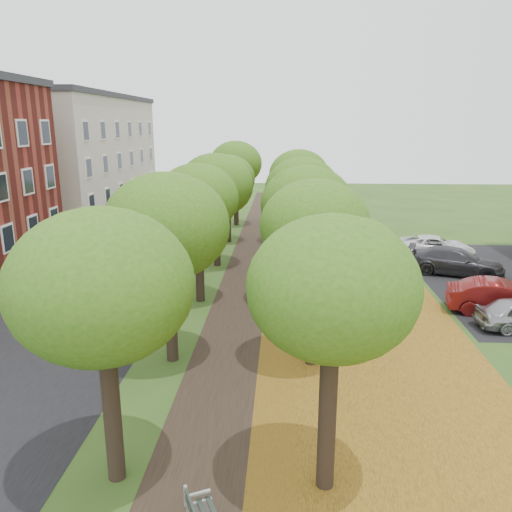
# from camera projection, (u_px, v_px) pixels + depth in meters

# --- Properties ---
(ground) EXTENTS (120.00, 120.00, 0.00)m
(ground) POSITION_uv_depth(u_px,v_px,m) (211.00, 480.00, 11.50)
(ground) COLOR #2D4C19
(ground) RESTS_ON ground
(street_asphalt) EXTENTS (8.00, 70.00, 0.01)m
(street_asphalt) POSITION_uv_depth(u_px,v_px,m) (111.00, 279.00, 26.37)
(street_asphalt) COLOR black
(street_asphalt) RESTS_ON ground
(footpath) EXTENTS (3.20, 70.00, 0.01)m
(footpath) POSITION_uv_depth(u_px,v_px,m) (252.00, 282.00, 25.97)
(footpath) COLOR black
(footpath) RESTS_ON ground
(leaf_verge) EXTENTS (7.50, 70.00, 0.01)m
(leaf_verge) POSITION_uv_depth(u_px,v_px,m) (348.00, 283.00, 25.71)
(leaf_verge) COLOR #A3701E
(leaf_verge) RESTS_ON ground
(parking_lot) EXTENTS (9.00, 16.00, 0.01)m
(parking_lot) POSITION_uv_depth(u_px,v_px,m) (509.00, 280.00, 26.23)
(parking_lot) COLOR black
(parking_lot) RESTS_ON ground
(tree_row_west) EXTENTS (3.86, 33.86, 6.19)m
(tree_row_west) POSITION_uv_depth(u_px,v_px,m) (208.00, 195.00, 24.93)
(tree_row_west) COLOR black
(tree_row_west) RESTS_ON ground
(tree_row_east) EXTENTS (3.86, 33.86, 6.19)m
(tree_row_east) POSITION_uv_depth(u_px,v_px,m) (304.00, 196.00, 24.68)
(tree_row_east) COLOR black
(tree_row_east) RESTS_ON ground
(building_cream) EXTENTS (10.30, 20.30, 10.40)m
(building_cream) POSITION_uv_depth(u_px,v_px,m) (68.00, 157.00, 42.90)
(building_cream) COLOR beige
(building_cream) RESTS_ON ground
(car_red) EXTENTS (4.67, 2.50, 1.46)m
(car_red) POSITION_uv_depth(u_px,v_px,m) (501.00, 298.00, 21.39)
(car_red) COLOR maroon
(car_red) RESTS_ON ground
(car_grey) EXTENTS (5.37, 3.50, 1.45)m
(car_grey) POSITION_uv_depth(u_px,v_px,m) (456.00, 261.00, 27.13)
(car_grey) COLOR #303035
(car_grey) RESTS_ON ground
(car_white) EXTENTS (4.89, 2.71, 1.29)m
(car_white) POSITION_uv_depth(u_px,v_px,m) (435.00, 246.00, 30.74)
(car_white) COLOR white
(car_white) RESTS_ON ground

